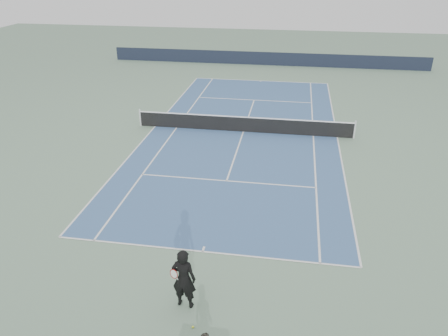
# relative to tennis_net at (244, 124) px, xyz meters

# --- Properties ---
(ground) EXTENTS (80.00, 80.00, 0.00)m
(ground) POSITION_rel_tennis_net_xyz_m (0.00, 0.00, -0.50)
(ground) COLOR slate
(court_surface) EXTENTS (10.97, 23.77, 0.01)m
(court_surface) POSITION_rel_tennis_net_xyz_m (0.00, 0.00, -0.50)
(court_surface) COLOR #3A5C8B
(court_surface) RESTS_ON ground
(tennis_net) EXTENTS (12.90, 0.10, 1.07)m
(tennis_net) POSITION_rel_tennis_net_xyz_m (0.00, 0.00, 0.00)
(tennis_net) COLOR silver
(tennis_net) RESTS_ON ground
(windscreen_far) EXTENTS (30.00, 0.25, 1.20)m
(windscreen_far) POSITION_rel_tennis_net_xyz_m (0.00, 17.88, 0.10)
(windscreen_far) COLOR black
(windscreen_far) RESTS_ON ground
(tennis_player) EXTENTS (0.85, 0.61, 2.01)m
(tennis_player) POSITION_rel_tennis_net_xyz_m (0.02, -14.53, 0.50)
(tennis_player) COLOR black
(tennis_player) RESTS_ON ground
(tennis_ball) EXTENTS (0.07, 0.07, 0.07)m
(tennis_ball) POSITION_rel_tennis_net_xyz_m (0.46, -15.39, -0.47)
(tennis_ball) COLOR #CFDB2C
(tennis_ball) RESTS_ON ground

